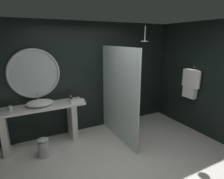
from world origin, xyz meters
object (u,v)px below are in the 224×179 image
at_px(tumbler_cup, 10,108).
at_px(soap_dispenser, 71,99).
at_px(hanging_bathrobe, 191,82).
at_px(toilet, 130,116).
at_px(rain_shower_head, 145,39).
at_px(vessel_sink, 40,103).
at_px(folded_hand_towel, 77,101).
at_px(waste_bin, 44,147).
at_px(round_wall_mirror, 34,74).

relative_size(tumbler_cup, soap_dispenser, 0.65).
bearing_deg(hanging_bathrobe, toilet, 148.30).
bearing_deg(hanging_bathrobe, rain_shower_head, 147.21).
height_order(vessel_sink, folded_hand_towel, vessel_sink).
distance_m(soap_dispenser, folded_hand_towel, 0.19).
distance_m(waste_bin, folded_hand_towel, 1.13).
bearing_deg(round_wall_mirror, rain_shower_head, -11.56).
distance_m(hanging_bathrobe, folded_hand_towel, 2.72).
relative_size(soap_dispenser, toilet, 0.23).
relative_size(tumbler_cup, folded_hand_towel, 0.28).
distance_m(toilet, waste_bin, 2.22).
height_order(tumbler_cup, waste_bin, tumbler_cup).
height_order(round_wall_mirror, rain_shower_head, rain_shower_head).
xyz_separation_m(hanging_bathrobe, toilet, (-1.22, 0.75, -0.92)).
distance_m(tumbler_cup, rain_shower_head, 3.21).
bearing_deg(vessel_sink, hanging_bathrobe, -14.99).
bearing_deg(vessel_sink, tumbler_cup, -178.83).
bearing_deg(hanging_bathrobe, soap_dispenser, 161.82).
distance_m(round_wall_mirror, rain_shower_head, 2.57).
xyz_separation_m(rain_shower_head, hanging_bathrobe, (0.96, -0.62, -1.00)).
relative_size(toilet, folded_hand_towel, 1.92).
distance_m(tumbler_cup, toilet, 2.75).
xyz_separation_m(vessel_sink, hanging_bathrobe, (3.35, -0.90, 0.26)).
bearing_deg(folded_hand_towel, tumbler_cup, 173.06).
relative_size(soap_dispenser, rain_shower_head, 0.36).
relative_size(tumbler_cup, round_wall_mirror, 0.08).
bearing_deg(round_wall_mirror, soap_dispenser, -18.34).
distance_m(tumbler_cup, hanging_bathrobe, 4.00).
bearing_deg(round_wall_mirror, waste_bin, -92.92).
xyz_separation_m(toilet, folded_hand_towel, (-1.38, -0.03, 0.63)).
bearing_deg(toilet, vessel_sink, 176.17).
xyz_separation_m(hanging_bathrobe, folded_hand_towel, (-2.60, 0.73, -0.29)).
relative_size(tumbler_cup, waste_bin, 0.22).
height_order(vessel_sink, hanging_bathrobe, hanging_bathrobe).
bearing_deg(waste_bin, rain_shower_head, 4.93).
bearing_deg(toilet, soap_dispenser, 174.87).
xyz_separation_m(tumbler_cup, soap_dispenser, (1.19, 0.00, 0.01)).
xyz_separation_m(tumbler_cup, toilet, (2.67, -0.13, -0.64)).
height_order(round_wall_mirror, hanging_bathrobe, round_wall_mirror).
height_order(rain_shower_head, waste_bin, rain_shower_head).
xyz_separation_m(round_wall_mirror, toilet, (2.16, -0.36, -1.23)).
distance_m(vessel_sink, round_wall_mirror, 0.62).
xyz_separation_m(soap_dispenser, folded_hand_towel, (0.10, -0.16, -0.03)).
xyz_separation_m(vessel_sink, toilet, (2.13, -0.14, -0.66)).
height_order(tumbler_cup, round_wall_mirror, round_wall_mirror).
bearing_deg(soap_dispenser, rain_shower_head, -8.81).
bearing_deg(soap_dispenser, toilet, -5.13).
bearing_deg(waste_bin, round_wall_mirror, 87.08).
bearing_deg(waste_bin, hanging_bathrobe, -6.76).
xyz_separation_m(tumbler_cup, hanging_bathrobe, (3.89, -0.89, 0.28)).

